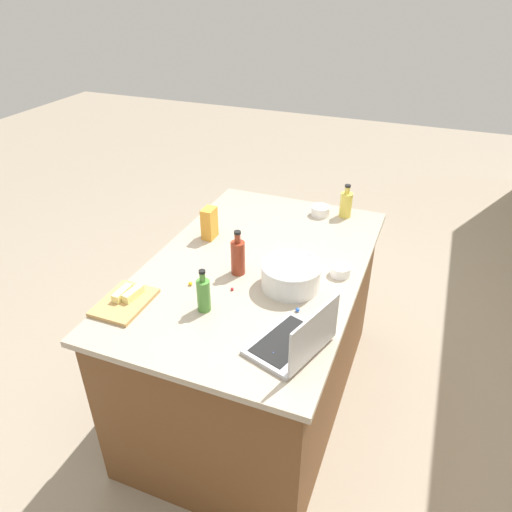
# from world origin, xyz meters

# --- Properties ---
(ground_plane) EXTENTS (12.00, 12.00, 0.00)m
(ground_plane) POSITION_xyz_m (0.00, 0.00, 0.00)
(ground_plane) COLOR gray
(island_counter) EXTENTS (1.60, 1.01, 0.90)m
(island_counter) POSITION_xyz_m (0.00, 0.00, 0.45)
(island_counter) COLOR brown
(island_counter) RESTS_ON ground
(laptop) EXTENTS (0.36, 0.31, 0.22)m
(laptop) POSITION_xyz_m (0.51, 0.36, 0.95)
(laptop) COLOR #B7B7BC
(laptop) RESTS_ON island_counter
(mixing_bowl_large) EXTENTS (0.28, 0.28, 0.12)m
(mixing_bowl_large) POSITION_xyz_m (0.11, 0.21, 0.96)
(mixing_bowl_large) COLOR white
(mixing_bowl_large) RESTS_ON island_counter
(bottle_oil) EXTENTS (0.07, 0.07, 0.20)m
(bottle_oil) POSITION_xyz_m (-0.68, 0.29, 0.98)
(bottle_oil) COLOR #DBC64C
(bottle_oil) RESTS_ON island_counter
(bottle_olive) EXTENTS (0.06, 0.06, 0.20)m
(bottle_olive) POSITION_xyz_m (0.41, -0.07, 0.98)
(bottle_olive) COLOR #4C8C38
(bottle_olive) RESTS_ON island_counter
(bottle_soy) EXTENTS (0.07, 0.07, 0.22)m
(bottle_soy) POSITION_xyz_m (0.10, -0.05, 0.99)
(bottle_soy) COLOR maroon
(bottle_soy) RESTS_ON island_counter
(cutting_board) EXTENTS (0.27, 0.20, 0.02)m
(cutting_board) POSITION_xyz_m (0.50, -0.41, 0.91)
(cutting_board) COLOR tan
(cutting_board) RESTS_ON island_counter
(butter_stick_left) EXTENTS (0.11, 0.04, 0.04)m
(butter_stick_left) POSITION_xyz_m (0.48, -0.43, 0.94)
(butter_stick_left) COLOR #F4E58C
(butter_stick_left) RESTS_ON cutting_board
(butter_stick_right) EXTENTS (0.11, 0.05, 0.04)m
(butter_stick_right) POSITION_xyz_m (0.46, -0.39, 0.94)
(butter_stick_right) COLOR #F4E58C
(butter_stick_right) RESTS_ON cutting_board
(ramekin_small) EXTENTS (0.09, 0.09, 0.05)m
(ramekin_small) POSITION_xyz_m (-0.06, 0.40, 0.92)
(ramekin_small) COLOR white
(ramekin_small) RESTS_ON island_counter
(ramekin_medium) EXTENTS (0.11, 0.11, 0.05)m
(ramekin_medium) POSITION_xyz_m (-0.64, 0.15, 0.93)
(ramekin_medium) COLOR white
(ramekin_medium) RESTS_ON island_counter
(candy_bag) EXTENTS (0.09, 0.06, 0.17)m
(candy_bag) POSITION_xyz_m (-0.17, -0.33, 0.99)
(candy_bag) COLOR gold
(candy_bag) RESTS_ON island_counter
(candy_0) EXTENTS (0.02, 0.02, 0.02)m
(candy_0) POSITION_xyz_m (0.27, -0.22, 0.91)
(candy_0) COLOR yellow
(candy_0) RESTS_ON island_counter
(candy_1) EXTENTS (0.01, 0.01, 0.01)m
(candy_1) POSITION_xyz_m (0.24, -0.02, 0.91)
(candy_1) COLOR red
(candy_1) RESTS_ON island_counter
(candy_2) EXTENTS (0.02, 0.02, 0.02)m
(candy_2) POSITION_xyz_m (0.28, 0.30, 0.91)
(candy_2) COLOR blue
(candy_2) RESTS_ON island_counter
(candy_3) EXTENTS (0.02, 0.02, 0.02)m
(candy_3) POSITION_xyz_m (0.57, 0.30, 0.91)
(candy_3) COLOR blue
(candy_3) RESTS_ON island_counter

